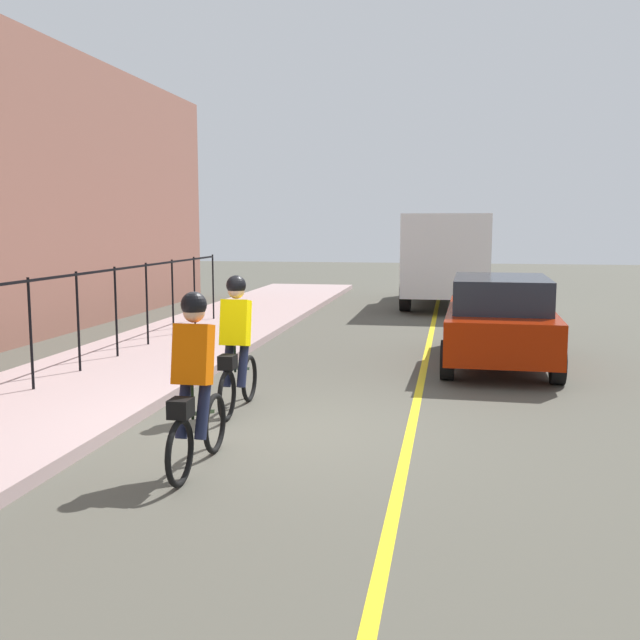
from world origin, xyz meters
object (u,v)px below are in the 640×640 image
at_px(cyclist_lead, 195,383).
at_px(cyclist_follow, 236,345).
at_px(patrol_sedan, 500,319).
at_px(box_truck_background, 446,255).

xyz_separation_m(cyclist_lead, cyclist_follow, (2.34, 0.27, 0.00)).
distance_m(cyclist_follow, patrol_sedan, 5.42).
bearing_deg(box_truck_background, cyclist_lead, 171.95).
height_order(cyclist_follow, box_truck_background, box_truck_background).
bearing_deg(cyclist_follow, patrol_sedan, -42.13).
bearing_deg(cyclist_lead, patrol_sedan, -27.92).
xyz_separation_m(cyclist_follow, patrol_sedan, (4.03, -3.63, -0.09)).
height_order(cyclist_lead, cyclist_follow, same).
relative_size(cyclist_lead, patrol_sedan, 0.41).
bearing_deg(cyclist_follow, cyclist_lead, -173.58).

